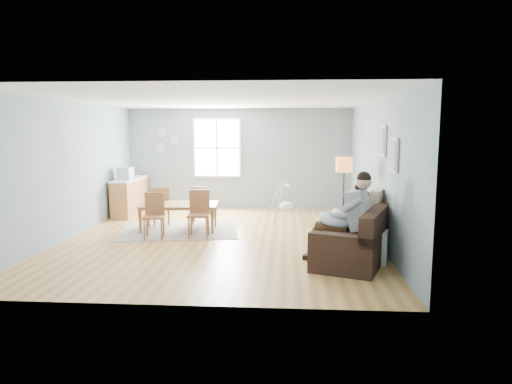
# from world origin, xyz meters

# --- Properties ---
(room) EXTENTS (8.40, 9.40, 3.90)m
(room) POSITION_xyz_m (0.00, 0.00, 2.42)
(room) COLOR #AC743D
(window) EXTENTS (1.32, 0.08, 1.62)m
(window) POSITION_xyz_m (-0.60, 3.46, 1.65)
(window) COLOR silver
(window) RESTS_ON room
(pictures) EXTENTS (0.05, 1.34, 0.74)m
(pictures) POSITION_xyz_m (2.97, -1.05, 1.85)
(pictures) COLOR silver
(pictures) RESTS_ON room
(wall_plates) EXTENTS (0.67, 0.02, 0.66)m
(wall_plates) POSITION_xyz_m (-2.00, 3.47, 1.83)
(wall_plates) COLOR #92A4B0
(wall_plates) RESTS_ON room
(sofa) EXTENTS (1.67, 2.43, 0.91)m
(sofa) POSITION_xyz_m (2.51, -1.26, 0.32)
(sofa) COLOR black
(sofa) RESTS_ON room
(green_throw) EXTENTS (1.27, 1.19, 0.04)m
(green_throw) POSITION_xyz_m (2.69, -0.53, 0.57)
(green_throw) COLOR #135423
(green_throw) RESTS_ON sofa
(beige_pillow) EXTENTS (0.36, 0.57, 0.55)m
(beige_pillow) POSITION_xyz_m (2.88, -0.79, 0.83)
(beige_pillow) COLOR #BBAF8E
(beige_pillow) RESTS_ON sofa
(father) EXTENTS (1.14, 0.77, 1.50)m
(father) POSITION_xyz_m (2.27, -1.51, 0.80)
(father) COLOR gray
(father) RESTS_ON sofa
(nursing_pillow) EXTENTS (0.78, 0.78, 0.24)m
(nursing_pillow) POSITION_xyz_m (2.11, -1.45, 0.70)
(nursing_pillow) COLOR #A6B8CF
(nursing_pillow) RESTS_ON father
(infant) EXTENTS (0.15, 0.40, 0.15)m
(infant) POSITION_xyz_m (2.11, -1.41, 0.79)
(infant) COLOR silver
(infant) RESTS_ON nursing_pillow
(toddler) EXTENTS (0.61, 0.46, 0.91)m
(toddler) POSITION_xyz_m (2.51, -1.03, 0.77)
(toddler) COLOR silver
(toddler) RESTS_ON sofa
(floor_lamp) EXTENTS (0.32, 0.32, 1.61)m
(floor_lamp) POSITION_xyz_m (2.40, 0.17, 1.33)
(floor_lamp) COLOR black
(floor_lamp) RESTS_ON room
(storage_cube) EXTENTS (0.57, 0.53, 0.52)m
(storage_cube) POSITION_xyz_m (2.69, -1.44, 0.26)
(storage_cube) COLOR silver
(storage_cube) RESTS_ON room
(rug) EXTENTS (2.71, 2.23, 0.01)m
(rug) POSITION_xyz_m (-0.99, 0.61, 0.01)
(rug) COLOR gray
(rug) RESTS_ON room
(dining_table) EXTENTS (1.71, 1.04, 0.58)m
(dining_table) POSITION_xyz_m (-0.99, 0.61, 0.29)
(dining_table) COLOR olive
(dining_table) RESTS_ON rug
(chair_sw) EXTENTS (0.46, 0.46, 0.90)m
(chair_sw) POSITION_xyz_m (-1.33, -0.05, 0.51)
(chair_sw) COLOR brown
(chair_sw) RESTS_ON rug
(chair_se) EXTENTS (0.46, 0.46, 0.95)m
(chair_se) POSITION_xyz_m (-0.46, 0.10, 0.54)
(chair_se) COLOR brown
(chair_se) RESTS_ON rug
(chair_nw) EXTENTS (0.47, 0.47, 0.86)m
(chair_nw) POSITION_xyz_m (-1.52, 1.14, 0.48)
(chair_nw) COLOR brown
(chair_nw) RESTS_ON rug
(chair_ne) EXTENTS (0.43, 0.43, 0.87)m
(chair_ne) POSITION_xyz_m (-0.67, 1.28, 0.49)
(chair_ne) COLOR brown
(chair_ne) RESTS_ON rug
(counter) EXTENTS (0.48, 1.63, 0.91)m
(counter) POSITION_xyz_m (-2.70, 2.44, 0.46)
(counter) COLOR olive
(counter) RESTS_ON room
(monitor) EXTENTS (0.35, 0.34, 0.31)m
(monitor) POSITION_xyz_m (-2.69, 2.13, 1.07)
(monitor) COLOR #A9A9AE
(monitor) RESTS_ON counter
(baby_swing) EXTENTS (1.01, 1.02, 0.86)m
(baby_swing) POSITION_xyz_m (1.30, 1.76, 0.39)
(baby_swing) COLOR #A9A9AE
(baby_swing) RESTS_ON room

